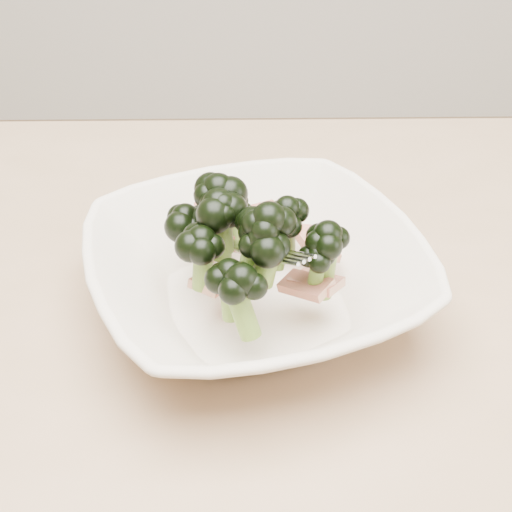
{
  "coord_description": "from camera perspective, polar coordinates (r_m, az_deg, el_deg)",
  "views": [
    {
      "loc": [
        0.04,
        -0.38,
        1.12
      ],
      "look_at": [
        0.05,
        0.06,
        0.8
      ],
      "focal_mm": 50.0,
      "sensor_mm": 36.0,
      "label": 1
    }
  ],
  "objects": [
    {
      "name": "dining_table",
      "position": [
        0.61,
        -4.66,
        -14.72
      ],
      "size": [
        1.2,
        0.8,
        0.75
      ],
      "color": "tan",
      "rests_on": "ground"
    },
    {
      "name": "broccoli_dish",
      "position": [
        0.55,
        -0.16,
        -0.97
      ],
      "size": [
        0.32,
        0.32,
        0.12
      ],
      "color": "beige",
      "rests_on": "dining_table"
    }
  ]
}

